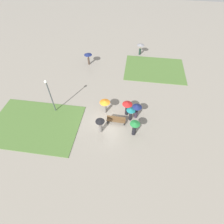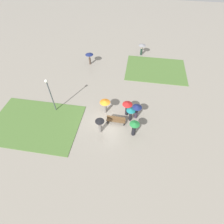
% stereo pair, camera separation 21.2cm
% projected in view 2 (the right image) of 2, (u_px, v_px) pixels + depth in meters
% --- Properties ---
extents(ground_plane, '(90.00, 90.00, 0.00)m').
position_uv_depth(ground_plane, '(106.00, 123.00, 18.85)').
color(ground_plane, gray).
extents(lawn_patch_near, '(9.43, 6.55, 0.06)m').
position_uv_depth(lawn_patch_near, '(35.00, 123.00, 18.75)').
color(lawn_patch_near, '#4C7033').
rests_on(lawn_patch_near, ground_plane).
extents(lawn_patch_far, '(8.53, 6.41, 0.06)m').
position_uv_depth(lawn_patch_far, '(156.00, 69.00, 25.49)').
color(lawn_patch_far, '#4C7033').
rests_on(lawn_patch_far, ground_plane).
extents(park_bench, '(2.01, 0.46, 0.90)m').
position_uv_depth(park_bench, '(116.00, 120.00, 18.51)').
color(park_bench, brown).
rests_on(park_bench, ground_plane).
extents(lamp_post, '(0.32, 0.32, 4.33)m').
position_uv_depth(lamp_post, '(50.00, 92.00, 18.05)').
color(lamp_post, '#474C51').
rests_on(lamp_post, ground_plane).
extents(crowd_person_navy, '(1.02, 1.02, 1.86)m').
position_uv_depth(crowd_person_navy, '(137.00, 109.00, 18.39)').
color(crowd_person_navy, '#2D2333').
rests_on(crowd_person_navy, ground_plane).
extents(crowd_person_black, '(0.92, 0.92, 1.79)m').
position_uv_depth(crowd_person_black, '(100.00, 124.00, 17.27)').
color(crowd_person_black, slate).
rests_on(crowd_person_black, ground_plane).
extents(crowd_person_orange, '(1.13, 1.13, 1.77)m').
position_uv_depth(crowd_person_orange, '(105.00, 103.00, 18.91)').
color(crowd_person_orange, slate).
rests_on(crowd_person_orange, ground_plane).
extents(crowd_person_red, '(1.08, 1.08, 1.83)m').
position_uv_depth(crowd_person_red, '(127.00, 106.00, 18.72)').
color(crowd_person_red, black).
rests_on(crowd_person_red, ground_plane).
extents(crowd_person_green, '(0.98, 0.98, 1.87)m').
position_uv_depth(crowd_person_green, '(134.00, 127.00, 16.94)').
color(crowd_person_green, black).
rests_on(crowd_person_green, ground_plane).
extents(crowd_person_teal, '(0.95, 0.95, 1.72)m').
position_uv_depth(crowd_person_teal, '(131.00, 112.00, 18.20)').
color(crowd_person_teal, black).
rests_on(crowd_person_teal, ground_plane).
extents(lone_walker_far_path, '(1.15, 1.15, 1.78)m').
position_uv_depth(lone_walker_far_path, '(89.00, 56.00, 25.46)').
color(lone_walker_far_path, '#47382D').
rests_on(lone_walker_far_path, ground_plane).
extents(lone_walker_mid_plaza, '(1.12, 1.12, 1.78)m').
position_uv_depth(lone_walker_mid_plaza, '(142.00, 47.00, 27.37)').
color(lone_walker_mid_plaza, '#1E3328').
rests_on(lone_walker_mid_plaza, ground_plane).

